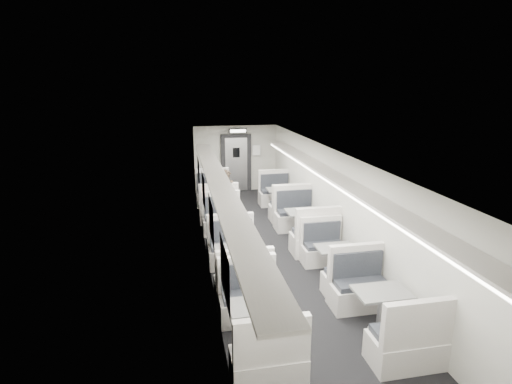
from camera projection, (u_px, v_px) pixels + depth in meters
name	position (u px, v px, depth m)	size (l,w,h in m)	color
room	(275.00, 208.00, 8.88)	(3.24, 12.24, 2.64)	black
booth_left_a	(216.00, 200.00, 12.23)	(1.10, 2.23, 1.19)	silver
booth_left_b	(225.00, 230.00, 9.88)	(1.02, 2.07, 1.11)	silver
booth_left_c	(237.00, 264.00, 8.00)	(1.04, 2.10, 1.12)	silver
booth_left_d	(257.00, 325.00, 6.03)	(1.00, 2.03, 1.09)	silver
booth_right_a	(281.00, 200.00, 12.32)	(1.05, 2.13, 1.14)	silver
booth_right_b	(304.00, 225.00, 10.11)	(1.11, 2.25, 1.20)	silver
booth_right_c	(335.00, 262.00, 8.18)	(0.95, 1.94, 1.04)	silver
booth_right_d	(380.00, 311.00, 6.37)	(1.04, 2.10, 1.12)	silver
passenger	(227.00, 197.00, 11.19)	(0.57, 0.38, 1.57)	black
window_a	(199.00, 172.00, 11.78)	(0.02, 1.18, 0.84)	black
window_b	(204.00, 191.00, 9.70)	(0.02, 1.18, 0.84)	black
window_c	(211.00, 221.00, 7.62)	(0.02, 1.18, 0.84)	black
window_d	(225.00, 273.00, 5.54)	(0.02, 1.18, 0.84)	black
luggage_rack_left	(220.00, 183.00, 8.17)	(0.46, 10.40, 0.09)	silver
luggage_rack_right	(334.00, 177.00, 8.63)	(0.46, 10.40, 0.09)	silver
vestibule_door	(236.00, 163.00, 14.53)	(1.10, 0.13, 2.10)	black
exit_sign	(238.00, 131.00, 13.74)	(0.62, 0.12, 0.16)	black
wall_notice	(256.00, 150.00, 14.54)	(0.32, 0.02, 0.40)	white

